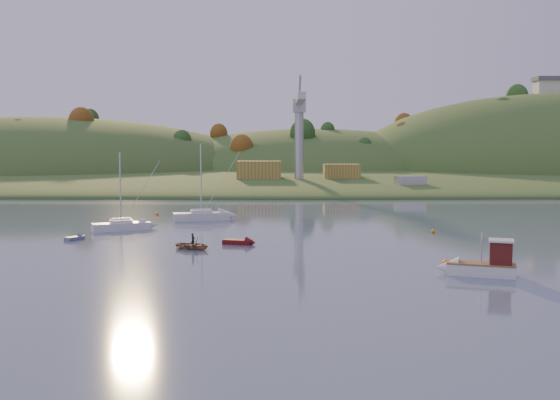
{
  "coord_description": "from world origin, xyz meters",
  "views": [
    {
      "loc": [
        -3.2,
        -34.91,
        10.32
      ],
      "look_at": [
        -2.99,
        36.45,
        4.43
      ],
      "focal_mm": 40.0,
      "sensor_mm": 36.0,
      "label": 1
    }
  ],
  "objects_px": {
    "sailboat_far": "(201,215)",
    "grey_dinghy": "(78,238)",
    "red_tender": "(244,242)",
    "canoe": "(193,245)",
    "fishing_boat": "(476,264)",
    "sailboat_near": "(121,225)"
  },
  "relations": [
    {
      "from": "sailboat_near",
      "to": "canoe",
      "type": "height_order",
      "value": "sailboat_near"
    },
    {
      "from": "fishing_boat",
      "to": "grey_dinghy",
      "type": "height_order",
      "value": "fishing_boat"
    },
    {
      "from": "red_tender",
      "to": "grey_dinghy",
      "type": "height_order",
      "value": "red_tender"
    },
    {
      "from": "sailboat_far",
      "to": "red_tender",
      "type": "relative_size",
      "value": 2.89
    },
    {
      "from": "sailboat_far",
      "to": "grey_dinghy",
      "type": "xyz_separation_m",
      "value": [
        -11.75,
        -19.06,
        -0.52
      ]
    },
    {
      "from": "fishing_boat",
      "to": "sailboat_far",
      "type": "relative_size",
      "value": 0.6
    },
    {
      "from": "sailboat_far",
      "to": "canoe",
      "type": "bearing_deg",
      "value": -99.8
    },
    {
      "from": "fishing_boat",
      "to": "red_tender",
      "type": "height_order",
      "value": "fishing_boat"
    },
    {
      "from": "canoe",
      "to": "grey_dinghy",
      "type": "relative_size",
      "value": 1.38
    },
    {
      "from": "fishing_boat",
      "to": "red_tender",
      "type": "xyz_separation_m",
      "value": [
        -19.88,
        16.36,
        -0.63
      ]
    },
    {
      "from": "sailboat_far",
      "to": "fishing_boat",
      "type": "bearing_deg",
      "value": -70.22
    },
    {
      "from": "fishing_boat",
      "to": "canoe",
      "type": "height_order",
      "value": "fishing_boat"
    },
    {
      "from": "sailboat_near",
      "to": "red_tender",
      "type": "height_order",
      "value": "sailboat_near"
    },
    {
      "from": "red_tender",
      "to": "grey_dinghy",
      "type": "relative_size",
      "value": 1.4
    },
    {
      "from": "sailboat_near",
      "to": "red_tender",
      "type": "xyz_separation_m",
      "value": [
        16.16,
        -11.79,
        -0.4
      ]
    },
    {
      "from": "grey_dinghy",
      "to": "red_tender",
      "type": "bearing_deg",
      "value": -71.11
    },
    {
      "from": "fishing_boat",
      "to": "sailboat_far",
      "type": "bearing_deg",
      "value": -36.27
    },
    {
      "from": "canoe",
      "to": "grey_dinghy",
      "type": "xyz_separation_m",
      "value": [
        -14.09,
        7.03,
        -0.19
      ]
    },
    {
      "from": "sailboat_far",
      "to": "grey_dinghy",
      "type": "distance_m",
      "value": 22.4
    },
    {
      "from": "sailboat_far",
      "to": "grey_dinghy",
      "type": "bearing_deg",
      "value": -136.57
    },
    {
      "from": "sailboat_near",
      "to": "red_tender",
      "type": "bearing_deg",
      "value": -61.17
    },
    {
      "from": "canoe",
      "to": "sailboat_far",
      "type": "bearing_deg",
      "value": 31.12
    }
  ]
}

